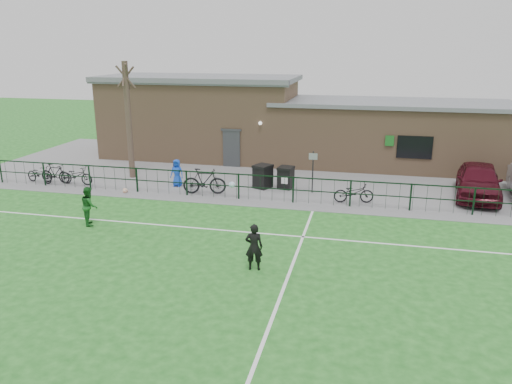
% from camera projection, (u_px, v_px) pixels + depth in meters
% --- Properties ---
extents(ground, '(90.00, 90.00, 0.00)m').
position_uv_depth(ground, '(219.00, 279.00, 14.98)').
color(ground, '#1B5E1D').
rests_on(ground, ground).
extents(paving_strip, '(34.00, 13.00, 0.02)m').
position_uv_depth(paving_strip, '(290.00, 172.00, 27.59)').
color(paving_strip, slate).
rests_on(paving_strip, ground).
extents(pitch_line_touch, '(28.00, 0.10, 0.01)m').
position_uv_depth(pitch_line_touch, '(270.00, 202.00, 22.27)').
color(pitch_line_touch, white).
rests_on(pitch_line_touch, ground).
extents(pitch_line_mid, '(28.00, 0.10, 0.01)m').
position_uv_depth(pitch_line_mid, '(250.00, 232.00, 18.72)').
color(pitch_line_mid, white).
rests_on(pitch_line_mid, ground).
extents(pitch_line_perp, '(0.10, 16.00, 0.01)m').
position_uv_depth(pitch_line_perp, '(284.00, 286.00, 14.55)').
color(pitch_line_perp, white).
rests_on(pitch_line_perp, ground).
extents(perimeter_fence, '(28.00, 0.10, 1.20)m').
position_uv_depth(perimeter_fence, '(271.00, 188.00, 22.29)').
color(perimeter_fence, black).
rests_on(perimeter_fence, ground).
extents(bare_tree, '(0.30, 0.30, 6.00)m').
position_uv_depth(bare_tree, '(129.00, 121.00, 25.66)').
color(bare_tree, '#443329').
rests_on(bare_tree, ground).
extents(wheelie_bin_left, '(0.77, 0.84, 0.99)m').
position_uv_depth(wheelie_bin_left, '(286.00, 178.00, 24.31)').
color(wheelie_bin_left, black).
rests_on(wheelie_bin_left, paving_strip).
extents(wheelie_bin_right, '(0.96, 1.01, 1.06)m').
position_uv_depth(wheelie_bin_right, '(263.00, 177.00, 24.38)').
color(wheelie_bin_right, black).
rests_on(wheelie_bin_right, paving_strip).
extents(sign_post, '(0.07, 0.07, 2.00)m').
position_uv_depth(sign_post, '(313.00, 172.00, 23.43)').
color(sign_post, black).
rests_on(sign_post, paving_strip).
extents(car_maroon, '(2.49, 4.86, 1.58)m').
position_uv_depth(car_maroon, '(479.00, 181.00, 22.75)').
color(car_maroon, '#440C17').
rests_on(car_maroon, paving_strip).
extents(bicycle_a, '(1.78, 0.97, 0.89)m').
position_uv_depth(bicycle_a, '(39.00, 174.00, 25.30)').
color(bicycle_a, black).
rests_on(bicycle_a, paving_strip).
extents(bicycle_b, '(1.63, 0.49, 0.97)m').
position_uv_depth(bicycle_b, '(55.00, 173.00, 25.27)').
color(bicycle_b, black).
rests_on(bicycle_b, paving_strip).
extents(bicycle_c, '(1.78, 0.65, 0.93)m').
position_uv_depth(bicycle_c, '(76.00, 175.00, 24.98)').
color(bicycle_c, black).
rests_on(bicycle_c, paving_strip).
extents(bicycle_d, '(2.10, 0.92, 1.22)m').
position_uv_depth(bicycle_d, '(204.00, 181.00, 23.36)').
color(bicycle_d, black).
rests_on(bicycle_d, paving_strip).
extents(bicycle_e, '(1.84, 0.93, 0.92)m').
position_uv_depth(bicycle_e, '(354.00, 193.00, 22.09)').
color(bicycle_e, black).
rests_on(bicycle_e, paving_strip).
extents(spectator_child, '(0.67, 0.44, 1.35)m').
position_uv_depth(spectator_child, '(177.00, 173.00, 24.62)').
color(spectator_child, blue).
rests_on(spectator_child, paving_strip).
extents(goalkeeper_kick, '(1.84, 2.98, 2.06)m').
position_uv_depth(goalkeeper_kick, '(253.00, 245.00, 15.52)').
color(goalkeeper_kick, black).
rests_on(goalkeeper_kick, ground).
extents(outfield_player, '(0.88, 0.93, 1.52)m').
position_uv_depth(outfield_player, '(89.00, 206.00, 19.38)').
color(outfield_player, '#1A5C20').
rests_on(outfield_player, ground).
extents(ball_ground, '(0.24, 0.24, 0.24)m').
position_uv_depth(ball_ground, '(125.00, 191.00, 23.68)').
color(ball_ground, white).
rests_on(ball_ground, ground).
extents(clubhouse, '(24.25, 5.40, 4.96)m').
position_uv_depth(clubhouse, '(285.00, 124.00, 29.96)').
color(clubhouse, '#9C7757').
rests_on(clubhouse, ground).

